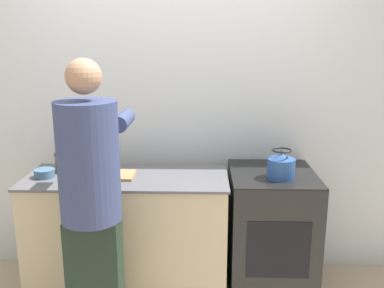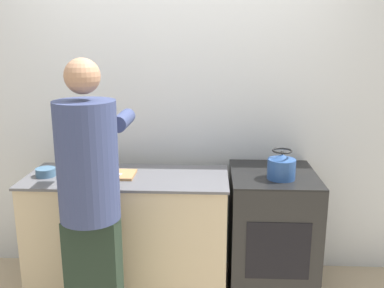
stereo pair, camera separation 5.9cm
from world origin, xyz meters
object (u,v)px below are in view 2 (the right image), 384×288
Objects in this scene: oven at (271,234)px; cutting_board at (107,174)px; canister_jar at (65,161)px; bowl_prep at (46,172)px; person at (90,198)px; knife at (104,173)px; kettle at (281,167)px.

cutting_board reaches higher than oven.
cutting_board is 0.35m from canister_jar.
cutting_board is 2.80× the size of bowl_prep.
person reaches higher than knife.
bowl_prep is 0.16m from canister_jar.
bowl_prep reaches higher than cutting_board.
cutting_board is 0.02m from knife.
cutting_board is 2.77× the size of canister_jar.
kettle is 1.59m from bowl_prep.
person is 0.66m from bowl_prep.
kettle reaches higher than oven.
knife is (-1.16, -0.07, 0.45)m from oven.
kettle is at bearing -2.83° from cutting_board.
cutting_board is 1.17m from kettle.
canister_jar reaches higher than knife.
canister_jar is at bearing 178.25° from oven.
canister_jar reaches higher than oven.
knife is at bearing 177.65° from kettle.
person is 4.52× the size of cutting_board.
oven is 0.53× the size of person.
kettle is (1.17, -0.06, 0.09)m from cutting_board.
oven is 2.39× the size of cutting_board.
bowl_prep is (-0.45, 0.49, -0.01)m from person.
oven is 6.69× the size of bowl_prep.
kettle reaches higher than bowl_prep.
knife is at bearing 2.74° from bowl_prep.
person is 0.51m from knife.
oven is 1.33m from person.
cutting_board is at bearing 93.27° from person.
knife is at bearing -153.13° from cutting_board.
bowl_prep reaches higher than knife.
cutting_board is 0.42m from bowl_prep.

